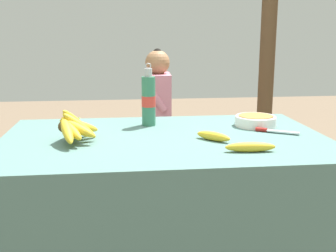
# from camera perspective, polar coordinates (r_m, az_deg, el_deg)

# --- Properties ---
(market_counter) EXTENTS (1.49, 0.95, 0.77)m
(market_counter) POSITION_cam_1_polar(r_m,az_deg,el_deg) (2.07, -0.44, -11.92)
(market_counter) COLOR #4C706B
(market_counter) RESTS_ON ground_plane
(banana_bunch_ripe) EXTENTS (0.19, 0.33, 0.15)m
(banana_bunch_ripe) POSITION_cam_1_polar(r_m,az_deg,el_deg) (1.88, -12.68, -0.07)
(banana_bunch_ripe) COLOR #4C381E
(banana_bunch_ripe) RESTS_ON market_counter
(serving_bowl) EXTENTS (0.21, 0.21, 0.06)m
(serving_bowl) POSITION_cam_1_polar(r_m,az_deg,el_deg) (2.20, 11.76, 0.80)
(serving_bowl) COLOR white
(serving_bowl) RESTS_ON market_counter
(water_bottle) EXTENTS (0.07, 0.07, 0.32)m
(water_bottle) POSITION_cam_1_polar(r_m,az_deg,el_deg) (2.16, -2.65, 3.53)
(water_bottle) COLOR #337556
(water_bottle) RESTS_ON market_counter
(loose_banana_front) EXTENTS (0.21, 0.05, 0.04)m
(loose_banana_front) POSITION_cam_1_polar(r_m,az_deg,el_deg) (1.73, 11.09, -2.81)
(loose_banana_front) COLOR gold
(loose_banana_front) RESTS_ON market_counter
(loose_banana_side) EXTENTS (0.15, 0.15, 0.04)m
(loose_banana_side) POSITION_cam_1_polar(r_m,az_deg,el_deg) (1.88, 6.16, -1.39)
(loose_banana_side) COLOR gold
(loose_banana_side) RESTS_ON market_counter
(knife) EXTENTS (0.19, 0.13, 0.02)m
(knife) POSITION_cam_1_polar(r_m,az_deg,el_deg) (2.08, 13.76, -0.60)
(knife) COLOR #BCBCC1
(knife) RESTS_ON market_counter
(wooden_bench) EXTENTS (1.52, 0.32, 0.45)m
(wooden_bench) POSITION_cam_1_polar(r_m,az_deg,el_deg) (3.47, -5.00, -1.95)
(wooden_bench) COLOR brown
(wooden_bench) RESTS_ON ground_plane
(seated_vendor) EXTENTS (0.41, 0.40, 1.12)m
(seated_vendor) POSITION_cam_1_polar(r_m,az_deg,el_deg) (3.39, -2.20, 2.57)
(seated_vendor) COLOR #232328
(seated_vendor) RESTS_ON ground_plane
(banana_bunch_green) EXTENTS (0.18, 0.31, 0.14)m
(banana_bunch_green) POSITION_cam_1_polar(r_m,az_deg,el_deg) (3.45, -11.36, 0.14)
(banana_bunch_green) COLOR #4C381E
(banana_bunch_green) RESTS_ON wooden_bench
(support_post_far) EXTENTS (0.14, 0.14, 2.54)m
(support_post_far) POSITION_cam_1_polar(r_m,az_deg,el_deg) (3.84, 13.48, 12.67)
(support_post_far) COLOR #4C3823
(support_post_far) RESTS_ON ground_plane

